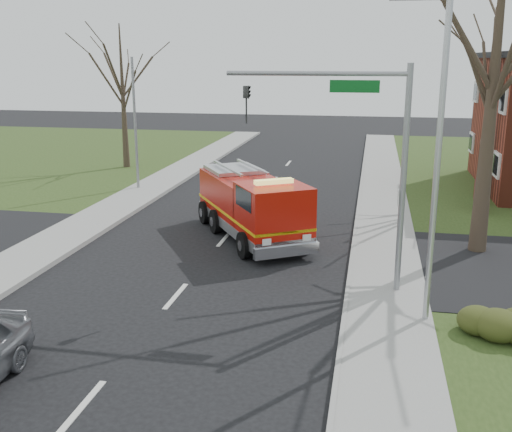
# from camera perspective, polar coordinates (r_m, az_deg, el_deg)

# --- Properties ---
(ground) EXTENTS (120.00, 120.00, 0.00)m
(ground) POSITION_cam_1_polar(r_m,az_deg,el_deg) (18.26, -7.66, -7.60)
(ground) COLOR black
(ground) RESTS_ON ground
(sidewalk_right) EXTENTS (2.40, 80.00, 0.15)m
(sidewalk_right) POSITION_cam_1_polar(r_m,az_deg,el_deg) (17.37, 12.35, -8.77)
(sidewalk_right) COLOR gray
(sidewalk_right) RESTS_ON ground
(health_center_sign) EXTENTS (0.12, 2.00, 1.40)m
(health_center_sign) POSITION_cam_1_polar(r_m,az_deg,el_deg) (29.50, 20.45, 2.03)
(health_center_sign) COLOR #571418
(health_center_sign) RESTS_ON ground
(hedge_corner) EXTENTS (2.80, 2.00, 0.90)m
(hedge_corner) POSITION_cam_1_polar(r_m,az_deg,el_deg) (16.59, 22.32, -8.83)
(hedge_corner) COLOR #2F3D16
(hedge_corner) RESTS_ON lawn_right
(bare_tree_near) EXTENTS (6.00, 6.00, 12.00)m
(bare_tree_near) POSITION_cam_1_polar(r_m,az_deg,el_deg) (22.31, 21.99, 15.03)
(bare_tree_near) COLOR #32251D
(bare_tree_near) RESTS_ON ground
(bare_tree_far) EXTENTS (5.25, 5.25, 10.50)m
(bare_tree_far) POSITION_cam_1_polar(r_m,az_deg,el_deg) (31.43, 21.59, 12.99)
(bare_tree_far) COLOR #32251D
(bare_tree_far) RESTS_ON ground
(bare_tree_left) EXTENTS (4.50, 4.50, 9.00)m
(bare_tree_left) POSITION_cam_1_polar(r_m,az_deg,el_deg) (39.21, -12.63, 12.45)
(bare_tree_left) COLOR #32251D
(bare_tree_left) RESTS_ON ground
(traffic_signal_mast) EXTENTS (5.29, 0.18, 6.80)m
(traffic_signal_mast) POSITION_cam_1_polar(r_m,az_deg,el_deg) (17.60, 9.86, 7.36)
(traffic_signal_mast) COLOR gray
(traffic_signal_mast) RESTS_ON ground
(streetlight_pole) EXTENTS (1.48, 0.16, 8.40)m
(streetlight_pole) POSITION_cam_1_polar(r_m,az_deg,el_deg) (15.71, 16.72, 5.51)
(streetlight_pole) COLOR #B7BABF
(streetlight_pole) RESTS_ON ground
(utility_pole_far) EXTENTS (0.14, 0.14, 7.00)m
(utility_pole_far) POSITION_cam_1_polar(r_m,az_deg,el_deg) (32.59, -11.43, 8.47)
(utility_pole_far) COLOR gray
(utility_pole_far) RESTS_ON ground
(fire_engine) EXTENTS (5.63, 7.08, 2.78)m
(fire_engine) POSITION_cam_1_polar(r_m,az_deg,el_deg) (23.49, -0.34, 0.84)
(fire_engine) COLOR #AC1107
(fire_engine) RESTS_ON ground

